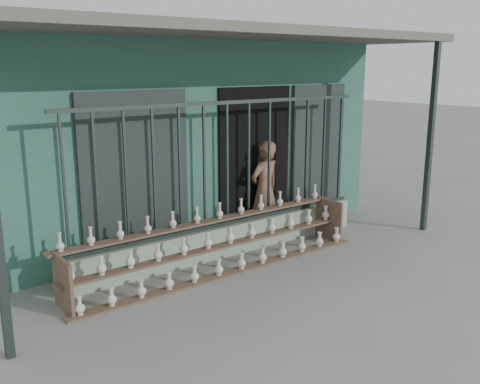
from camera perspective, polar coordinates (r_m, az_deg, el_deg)
ground at (r=7.03m, az=5.03°, el=-9.47°), size 60.00×60.00×0.00m
workshop_building at (r=10.07m, az=-11.32°, el=6.84°), size 7.40×6.60×3.21m
parapet_wall at (r=7.90m, az=-1.33°, el=-5.08°), size 5.00×0.20×0.45m
security_fence at (r=7.61m, az=-1.38°, el=2.97°), size 5.00×0.04×1.80m
shelf_rack at (r=7.29m, az=-2.16°, el=-5.54°), size 4.50×0.68×0.85m
elderly_woman at (r=8.51m, az=2.64°, el=0.21°), size 0.62×0.45×1.57m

